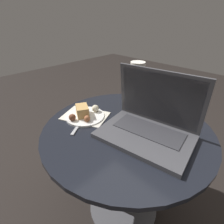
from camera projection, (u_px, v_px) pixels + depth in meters
ground_plane at (123, 205)px, 0.98m from camera, size 6.00×6.00×0.00m
table at (126, 154)px, 0.79m from camera, size 0.69×0.69×0.53m
napkin at (85, 116)px, 0.79m from camera, size 0.23×0.20×0.00m
laptop at (150, 123)px, 0.65m from camera, size 0.37×0.28×0.24m
beer_glass at (136, 87)px, 0.81m from camera, size 0.07×0.07×0.23m
snack_plate at (84, 114)px, 0.78m from camera, size 0.17×0.17×0.05m
fork at (82, 121)px, 0.76m from camera, size 0.11×0.17×0.00m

